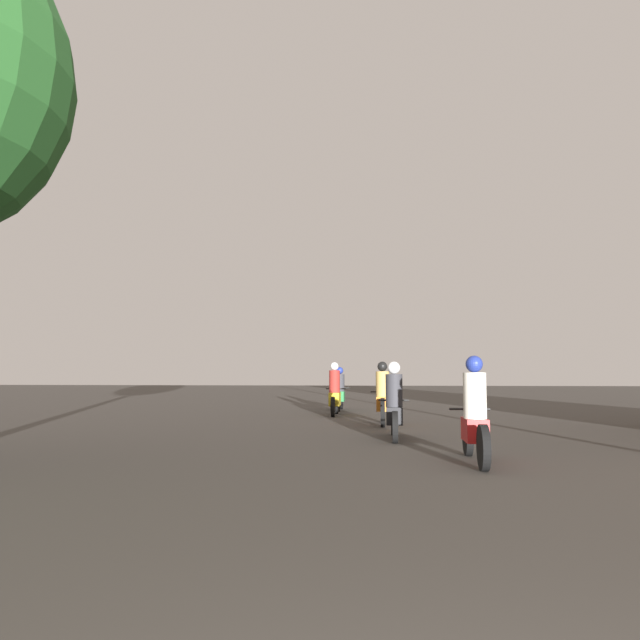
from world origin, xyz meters
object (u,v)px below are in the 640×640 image
Objects in this scene: motorcycle_red at (475,419)px; motorcycle_orange at (383,399)px; motorcycle_yellow at (335,394)px; motorcycle_green at (340,393)px; motorcycle_black at (394,408)px.

motorcycle_red is 1.04× the size of motorcycle_orange.
motorcycle_red is at bearing -66.92° from motorcycle_yellow.
motorcycle_red is 12.26m from motorcycle_green.
motorcycle_green is (-0.01, 2.44, -0.03)m from motorcycle_yellow.
motorcycle_yellow reaches higher than motorcycle_black.
motorcycle_yellow reaches higher than motorcycle_red.
motorcycle_black is at bearing 107.33° from motorcycle_red.
motorcycle_red is 1.03× the size of motorcycle_black.
motorcycle_red is 1.01× the size of motorcycle_green.
motorcycle_orange reaches higher than motorcycle_green.
motorcycle_black is 3.28m from motorcycle_orange.
motorcycle_black is 0.97× the size of motorcycle_green.
motorcycle_yellow is at bearing 119.15° from motorcycle_orange.
motorcycle_red is 3.22m from motorcycle_black.
motorcycle_orange is at bearing 99.44° from motorcycle_red.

